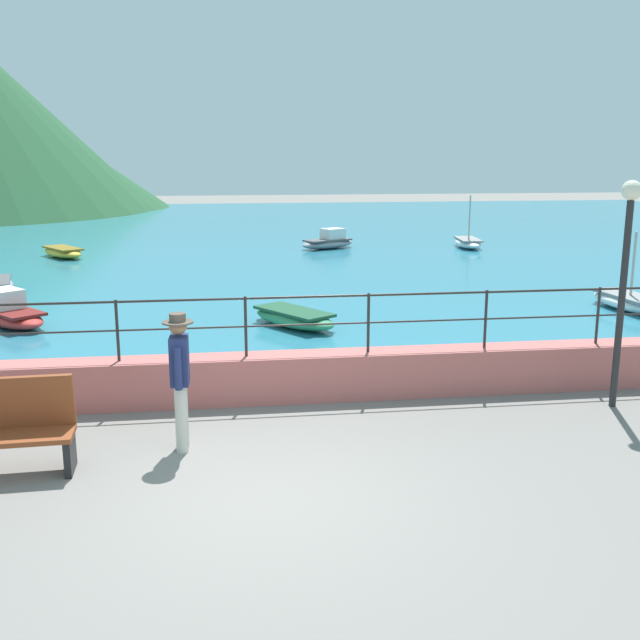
# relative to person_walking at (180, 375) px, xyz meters

# --- Properties ---
(ground_plane) EXTENTS (120.00, 120.00, 0.00)m
(ground_plane) POSITION_rel_person_walking_xyz_m (0.88, -1.45, -0.98)
(ground_plane) COLOR slate
(promenade_wall) EXTENTS (20.00, 0.56, 0.70)m
(promenade_wall) POSITION_rel_person_walking_xyz_m (0.88, 1.75, -0.63)
(promenade_wall) COLOR #BC605B
(promenade_wall) RESTS_ON ground
(railing) EXTENTS (18.44, 0.04, 0.90)m
(railing) POSITION_rel_person_walking_xyz_m (0.88, 1.75, 0.35)
(railing) COLOR #282623
(railing) RESTS_ON promenade_wall
(lake_water) EXTENTS (64.00, 44.32, 0.06)m
(lake_water) POSITION_rel_person_walking_xyz_m (0.88, 24.39, -0.95)
(lake_water) COLOR teal
(lake_water) RESTS_ON ground
(hill_secondary) EXTENTS (17.78, 17.78, 6.26)m
(hill_secondary) POSITION_rel_person_walking_xyz_m (-11.44, 43.56, 2.15)
(hill_secondary) COLOR #285633
(hill_secondary) RESTS_ON ground
(person_walking) EXTENTS (0.38, 0.57, 1.75)m
(person_walking) POSITION_rel_person_walking_xyz_m (0.00, 0.00, 0.00)
(person_walking) COLOR beige
(person_walking) RESTS_ON ground
(lamp_post) EXTENTS (0.28, 0.28, 3.28)m
(lamp_post) POSITION_rel_person_walking_xyz_m (6.20, 0.77, 1.22)
(lamp_post) COLOR #232326
(lamp_post) RESTS_ON ground
(boat_0) EXTENTS (2.45, 1.87, 0.76)m
(boat_0) POSITION_rel_person_walking_xyz_m (4.78, 19.25, -0.65)
(boat_0) COLOR gray
(boat_0) RESTS_ON lake_water
(boat_1) EXTENTS (2.03, 2.41, 0.36)m
(boat_1) POSITION_rel_person_walking_xyz_m (-4.88, 18.06, -0.72)
(boat_1) COLOR gold
(boat_1) RESTS_ON lake_water
(boat_2) EXTENTS (2.15, 2.35, 0.76)m
(boat_2) POSITION_rel_person_walking_xyz_m (-3.92, 7.22, -0.65)
(boat_2) COLOR red
(boat_2) RESTS_ON lake_water
(boat_3) EXTENTS (1.14, 2.38, 2.02)m
(boat_3) POSITION_rel_person_walking_xyz_m (10.19, 18.76, -0.72)
(boat_3) COLOR white
(boat_3) RESTS_ON lake_water
(boat_6) EXTENTS (2.03, 2.41, 0.36)m
(boat_6) POSITION_rel_person_walking_xyz_m (2.07, 6.29, -0.72)
(boat_6) COLOR #338C59
(boat_6) RESTS_ON lake_water
(boat_7) EXTENTS (1.10, 2.37, 1.84)m
(boat_7) POSITION_rel_person_walking_xyz_m (10.00, 6.96, -0.72)
(boat_7) COLOR white
(boat_7) RESTS_ON lake_water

